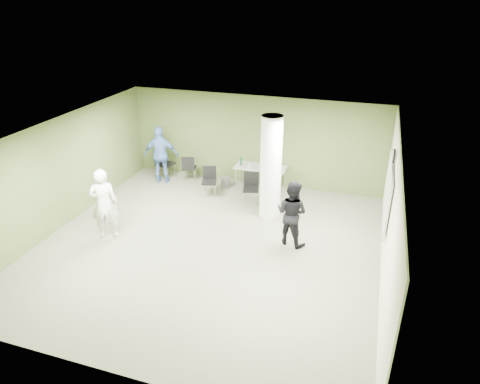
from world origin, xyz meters
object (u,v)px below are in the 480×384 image
(man_black, at_px, (292,213))
(man_blue, at_px, (161,155))
(chair_back_left, at_px, (163,162))
(folding_table, at_px, (260,168))
(woman_white, at_px, (104,204))

(man_black, height_order, man_blue, man_blue)
(chair_back_left, xyz_separation_m, man_black, (4.71, -2.56, 0.23))
(folding_table, xyz_separation_m, chair_back_left, (-3.17, -0.21, -0.10))
(chair_back_left, relative_size, man_blue, 0.55)
(woman_white, bearing_deg, man_blue, -111.37)
(woman_white, distance_m, man_blue, 3.46)
(chair_back_left, relative_size, man_black, 0.61)
(chair_back_left, relative_size, woman_white, 0.55)
(man_black, bearing_deg, man_blue, -8.87)
(chair_back_left, distance_m, man_black, 5.37)
(chair_back_left, height_order, man_black, man_black)
(folding_table, distance_m, man_blue, 3.14)
(folding_table, distance_m, chair_back_left, 3.18)
(woman_white, relative_size, man_blue, 1.00)
(woman_white, xyz_separation_m, man_blue, (-0.24, 3.45, 0.00))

